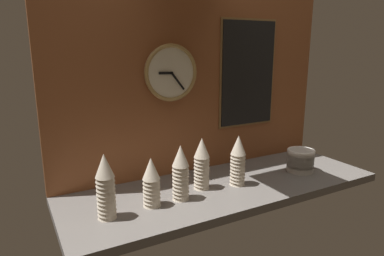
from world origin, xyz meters
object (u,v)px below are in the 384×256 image
object	(u,v)px
cup_stack_far_left	(106,186)
cup_stack_center	(202,163)
cup_stack_left	(151,182)
menu_board	(248,74)
wall_clock	(171,73)
cup_stack_center_right	(238,160)
cup_stack_center_left	(181,173)
bowl_stack_far_right	(300,160)

from	to	relation	value
cup_stack_far_left	cup_stack_center	bearing A→B (deg)	8.68
cup_stack_left	menu_board	distance (m)	0.88
cup_stack_left	wall_clock	size ratio (longest dim) A/B	0.76
cup_stack_center_right	menu_board	xyz separation A→B (m)	(0.26, 0.28, 0.39)
cup_stack_center_left	cup_stack_left	world-z (taller)	cup_stack_center_left
menu_board	cup_stack_left	bearing A→B (deg)	-157.80
cup_stack_center_right	wall_clock	bearing A→B (deg)	129.68
wall_clock	menu_board	distance (m)	0.49
cup_stack_left	menu_board	world-z (taller)	menu_board
bowl_stack_far_right	wall_clock	bearing A→B (deg)	155.97
cup_stack_far_left	cup_stack_center_left	xyz separation A→B (m)	(0.34, 0.01, -0.01)
cup_stack_far_left	menu_board	world-z (taller)	menu_board
cup_stack_center	menu_board	distance (m)	0.64
cup_stack_center_right	wall_clock	distance (m)	0.55
cup_stack_left	cup_stack_center	bearing A→B (deg)	11.80
cup_stack_far_left	cup_stack_left	size ratio (longest dim) A/B	1.24
cup_stack_far_left	bowl_stack_far_right	bearing A→B (deg)	0.77
cup_stack_left	menu_board	xyz separation A→B (m)	(0.72, 0.30, 0.41)
menu_board	cup_stack_far_left	bearing A→B (deg)	-161.44
cup_stack_far_left	bowl_stack_far_right	world-z (taller)	cup_stack_far_left
cup_stack_center_right	bowl_stack_far_right	size ratio (longest dim) A/B	1.69
cup_stack_center	cup_stack_center_left	bearing A→B (deg)	-157.24
cup_stack_left	cup_stack_center_right	bearing A→B (deg)	1.57
cup_stack_center	cup_stack_far_left	size ratio (longest dim) A/B	0.94
bowl_stack_far_right	wall_clock	distance (m)	0.85
cup_stack_left	wall_clock	distance (m)	0.57
cup_stack_center	cup_stack_center_left	xyz separation A→B (m)	(-0.14, -0.06, 0.00)
cup_stack_center	cup_stack_center_left	size ratio (longest dim) A/B	1.00
cup_stack_far_left	bowl_stack_far_right	xyz separation A→B (m)	(1.08, 0.01, -0.07)
cup_stack_far_left	cup_stack_center_right	bearing A→B (deg)	2.35
cup_stack_center_right	cup_stack_far_left	bearing A→B (deg)	-177.65
cup_stack_center_left	menu_board	distance (m)	0.76
cup_stack_far_left	wall_clock	distance (m)	0.67
cup_stack_center	menu_board	bearing A→B (deg)	28.20
cup_stack_center	bowl_stack_far_right	world-z (taller)	cup_stack_center
bowl_stack_far_right	cup_stack_left	bearing A→B (deg)	180.00
cup_stack_center_left	menu_board	world-z (taller)	menu_board
cup_stack_center	menu_board	size ratio (longest dim) A/B	0.42
cup_stack_center	menu_board	xyz separation A→B (m)	(0.44, 0.24, 0.39)
cup_stack_far_left	wall_clock	bearing A→B (deg)	34.72
cup_stack_center_left	wall_clock	size ratio (longest dim) A/B	0.88
cup_stack_center	cup_stack_center_right	size ratio (longest dim) A/B	1.00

